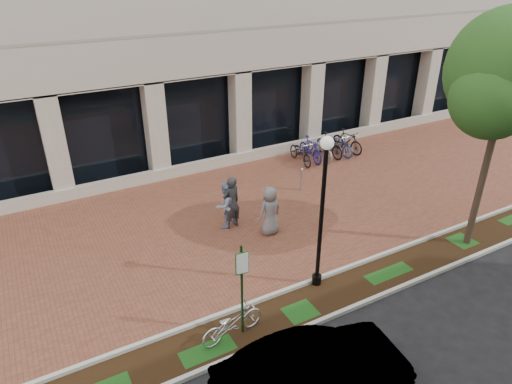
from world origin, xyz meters
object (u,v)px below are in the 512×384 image
lamppost (322,207)px  pedestrian_right (270,211)px  parking_sign (242,280)px  pedestrian_left (231,203)px  sedan_near_curb (314,373)px  bollard (301,179)px  locked_bicycle (232,323)px  bike_rack_cluster (324,147)px  pedestrian_mid (226,205)px  street_tree (508,78)px

lamppost → pedestrian_right: (0.21, 3.10, -1.72)m
parking_sign → lamppost: size_ratio=0.58×
pedestrian_left → sedan_near_curb: bearing=64.5°
bollard → pedestrian_left: bearing=-162.0°
locked_bicycle → bollard: bearing=-52.9°
pedestrian_right → pedestrian_left: bearing=-51.9°
locked_bicycle → pedestrian_left: pedestrian_left is taller
bollard → bike_rack_cluster: bearing=39.4°
lamppost → pedestrian_mid: (-0.94, 4.24, -1.75)m
locked_bicycle → pedestrian_right: (3.33, 3.82, 0.42)m
locked_bicycle → bike_rack_cluster: bearing=-54.4°
pedestrian_right → bollard: bearing=-148.0°
pedestrian_right → lamppost: bearing=79.8°
bike_rack_cluster → lamppost: bearing=-128.9°
parking_sign → bike_rack_cluster: parking_sign is taller
pedestrian_left → bike_rack_cluster: size_ratio=0.55×
lamppost → street_tree: bearing=-6.3°
street_tree → pedestrian_mid: size_ratio=4.38×
parking_sign → bike_rack_cluster: (8.78, 8.45, -1.14)m
bollard → pedestrian_mid: bearing=-164.5°
pedestrian_mid → pedestrian_right: size_ratio=0.97×
locked_bicycle → bollard: bollard is taller
street_tree → bike_rack_cluster: 9.78m
pedestrian_left → bollard: 4.03m
pedestrian_right → bike_rack_cluster: bearing=-147.5°
bike_rack_cluster → sedan_near_curb: (-8.32, -10.89, 0.17)m
parking_sign → lamppost: lamppost is taller
street_tree → pedestrian_right: bearing=146.3°
parking_sign → pedestrian_left: (2.05, 4.81, -0.70)m
parking_sign → street_tree: 9.48m
lamppost → pedestrian_right: size_ratio=2.61×
lamppost → locked_bicycle: size_ratio=2.60×
street_tree → locked_bicycle: street_tree is taller
pedestrian_right → locked_bicycle: bearing=42.5°
pedestrian_left → pedestrian_right: (0.98, -1.00, -0.10)m
pedestrian_left → pedestrian_mid: size_ratio=1.14×
parking_sign → bike_rack_cluster: size_ratio=0.74×
pedestrian_right → sedan_near_curb: bearing=61.2°
parking_sign → pedestrian_mid: parking_sign is taller
sedan_near_curb → lamppost: bearing=-30.3°
bike_rack_cluster → sedan_near_curb: bearing=-128.7°
parking_sign → sedan_near_curb: (0.46, -2.44, -0.97)m
pedestrian_mid → pedestrian_left: bearing=122.3°
pedestrian_left → pedestrian_right: 1.41m
pedestrian_mid → parking_sign: bearing=51.2°
parking_sign → pedestrian_mid: bearing=76.1°
street_tree → pedestrian_left: 9.33m
street_tree → locked_bicycle: size_ratio=4.24×
parking_sign → pedestrian_left: bearing=73.9°
parking_sign → sedan_near_curb: bearing=-72.4°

